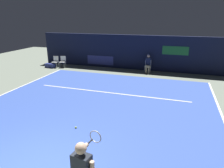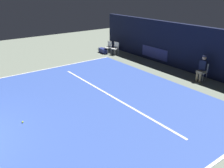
# 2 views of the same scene
# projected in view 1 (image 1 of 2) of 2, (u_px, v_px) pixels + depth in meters

# --- Properties ---
(ground_plane) EXTENTS (31.05, 31.05, 0.00)m
(ground_plane) POSITION_uv_depth(u_px,v_px,m) (96.00, 107.00, 9.26)
(ground_plane) COLOR gray
(court_surface) EXTENTS (10.60, 10.94, 0.01)m
(court_surface) POSITION_uv_depth(u_px,v_px,m) (96.00, 107.00, 9.26)
(court_surface) COLOR #3856B2
(court_surface) RESTS_ON ground
(line_sideline_right) EXTENTS (0.10, 10.94, 0.01)m
(line_sideline_right) POSITION_uv_depth(u_px,v_px,m) (4.00, 94.00, 10.80)
(line_sideline_right) COLOR white
(line_sideline_right) RESTS_ON court_surface
(line_service) EXTENTS (8.27, 0.10, 0.01)m
(line_service) POSITION_uv_depth(u_px,v_px,m) (110.00, 93.00, 10.98)
(line_service) COLOR white
(line_service) RESTS_ON court_surface
(back_wall) EXTENTS (15.27, 0.33, 2.60)m
(back_wall) POSITION_uv_depth(u_px,v_px,m) (133.00, 52.00, 15.68)
(back_wall) COLOR #141933
(back_wall) RESTS_ON ground
(line_judge_on_chair) EXTENTS (0.47, 0.55, 1.32)m
(line_judge_on_chair) POSITION_uv_depth(u_px,v_px,m) (148.00, 63.00, 14.78)
(line_judge_on_chair) COLOR white
(line_judge_on_chair) RESTS_ON ground
(courtside_chair_near) EXTENTS (0.48, 0.45, 0.88)m
(courtside_chair_near) POSITION_uv_depth(u_px,v_px,m) (55.00, 61.00, 16.45)
(courtside_chair_near) COLOR white
(courtside_chair_near) RESTS_ON ground
(courtside_chair_far) EXTENTS (0.51, 0.49, 0.88)m
(courtside_chair_far) POSITION_uv_depth(u_px,v_px,m) (63.00, 61.00, 16.49)
(courtside_chair_far) COLOR white
(courtside_chair_far) RESTS_ON ground
(tennis_ball) EXTENTS (0.07, 0.07, 0.07)m
(tennis_ball) POSITION_uv_depth(u_px,v_px,m) (76.00, 127.00, 7.48)
(tennis_ball) COLOR #CCE033
(tennis_ball) RESTS_ON court_surface
(equipment_bag) EXTENTS (0.86, 0.39, 0.32)m
(equipment_bag) POSITION_uv_depth(u_px,v_px,m) (50.00, 66.00, 16.45)
(equipment_bag) COLOR navy
(equipment_bag) RESTS_ON ground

